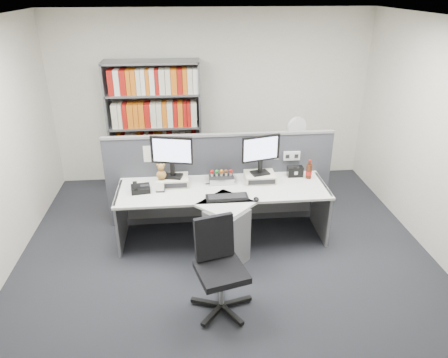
{
  "coord_description": "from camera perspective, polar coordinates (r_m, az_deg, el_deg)",
  "views": [
    {
      "loc": [
        -0.41,
        -3.75,
        3.03
      ],
      "look_at": [
        0.0,
        0.65,
        0.92
      ],
      "focal_mm": 33.28,
      "sensor_mm": 36.0,
      "label": 1
    }
  ],
  "objects": [
    {
      "name": "cola_bottle",
      "position": [
        5.46,
        11.59,
        1.03
      ],
      "size": [
        0.08,
        0.08,
        0.26
      ],
      "color": "#3F190A",
      "rests_on": "desk"
    },
    {
      "name": "monitor_right",
      "position": [
        5.18,
        5.07,
        3.79
      ],
      "size": [
        0.49,
        0.21,
        0.51
      ],
      "color": "black",
      "rests_on": "monitor_riser_right"
    },
    {
      "name": "desk_calendar",
      "position": [
        5.08,
        -8.77,
        -1.16
      ],
      "size": [
        0.1,
        0.08,
        0.13
      ],
      "color": "black",
      "rests_on": "desk"
    },
    {
      "name": "ground",
      "position": [
        4.84,
        0.73,
        -13.25
      ],
      "size": [
        5.5,
        5.5,
        0.0
      ],
      "primitive_type": "plane",
      "color": "#282A2F",
      "rests_on": "ground"
    },
    {
      "name": "figurines",
      "position": [
        5.24,
        -0.36,
        0.97
      ],
      "size": [
        0.29,
        0.05,
        0.09
      ],
      "color": "beige",
      "rests_on": "desktop_pc"
    },
    {
      "name": "shelving_unit",
      "position": [
        6.55,
        -9.39,
        6.87
      ],
      "size": [
        1.41,
        0.4,
        2.0
      ],
      "color": "gray",
      "rests_on": "ground"
    },
    {
      "name": "monitor_riser_left",
      "position": [
        5.25,
        -6.98,
        -0.21
      ],
      "size": [
        0.38,
        0.31,
        0.1
      ],
      "color": "beige",
      "rests_on": "desk"
    },
    {
      "name": "monitor_left",
      "position": [
        5.1,
        -7.19,
        3.49
      ],
      "size": [
        0.51,
        0.21,
        0.53
      ],
      "color": "black",
      "rests_on": "monitor_riser_left"
    },
    {
      "name": "desk_phone",
      "position": [
        5.14,
        -11.45,
        -1.28
      ],
      "size": [
        0.25,
        0.24,
        0.1
      ],
      "color": "black",
      "rests_on": "desk"
    },
    {
      "name": "speaker",
      "position": [
        5.5,
        9.73,
        1.04
      ],
      "size": [
        0.2,
        0.11,
        0.13
      ],
      "primitive_type": "cube",
      "color": "black",
      "rests_on": "desk"
    },
    {
      "name": "plush_toy",
      "position": [
        5.15,
        -8.62,
        0.87
      ],
      "size": [
        0.12,
        0.12,
        0.21
      ],
      "color": "olive",
      "rests_on": "monitor_riser_left"
    },
    {
      "name": "partition",
      "position": [
        5.56,
        -0.52,
        0.12
      ],
      "size": [
        3.0,
        0.08,
        1.27
      ],
      "color": "#3F4047",
      "rests_on": "ground"
    },
    {
      "name": "desktop_pc",
      "position": [
        5.3,
        -0.37,
        0.13
      ],
      "size": [
        0.31,
        0.28,
        0.08
      ],
      "color": "black",
      "rests_on": "desk"
    },
    {
      "name": "room_shell",
      "position": [
        3.97,
        0.87,
        7.35
      ],
      "size": [
        5.04,
        5.54,
        2.72
      ],
      "color": "silver",
      "rests_on": "ground"
    },
    {
      "name": "keyboard",
      "position": [
        4.88,
        0.42,
        -2.55
      ],
      "size": [
        0.5,
        0.2,
        0.03
      ],
      "color": "black",
      "rests_on": "desk"
    },
    {
      "name": "filing_cabinet",
      "position": [
        6.54,
        9.43,
        0.95
      ],
      "size": [
        0.45,
        0.61,
        0.7
      ],
      "color": "gray",
      "rests_on": "ground"
    },
    {
      "name": "mouse",
      "position": [
        4.85,
        4.45,
        -2.78
      ],
      "size": [
        0.06,
        0.1,
        0.04
      ],
      "primitive_type": "ellipsoid",
      "color": "black",
      "rests_on": "desk"
    },
    {
      "name": "office_chair",
      "position": [
        4.17,
        -0.72,
        -11.56
      ],
      "size": [
        0.64,
        0.61,
        0.96
      ],
      "color": "silver",
      "rests_on": "ground"
    },
    {
      "name": "desk_fan",
      "position": [
        6.29,
        9.87,
        6.65
      ],
      "size": [
        0.31,
        0.2,
        0.54
      ],
      "color": "white",
      "rests_on": "filing_cabinet"
    },
    {
      "name": "monitor_riser_right",
      "position": [
        5.32,
        4.94,
        0.26
      ],
      "size": [
        0.38,
        0.31,
        0.1
      ],
      "color": "beige",
      "rests_on": "desk"
    },
    {
      "name": "desk",
      "position": [
        5.07,
        0.06,
        -5.01
      ],
      "size": [
        2.6,
        1.2,
        0.72
      ],
      "color": "silver",
      "rests_on": "ground"
    }
  ]
}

